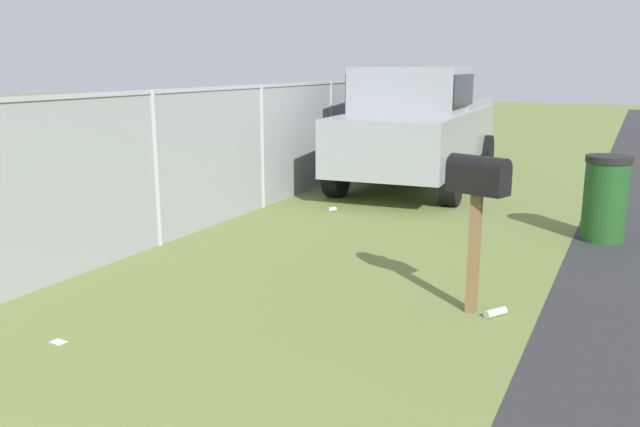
# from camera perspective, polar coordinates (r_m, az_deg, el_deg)

# --- Properties ---
(mailbox) EXTENTS (0.36, 0.56, 1.38)m
(mailbox) POSITION_cam_1_polar(r_m,az_deg,el_deg) (5.68, 13.55, 2.22)
(mailbox) COLOR brown
(mailbox) RESTS_ON ground
(pickup_truck) EXTENTS (5.30, 2.42, 2.09)m
(pickup_truck) POSITION_cam_1_polar(r_m,az_deg,el_deg) (11.84, 8.44, 7.73)
(pickup_truck) COLOR #93999E
(pickup_truck) RESTS_ON ground
(trash_bin) EXTENTS (0.54, 0.54, 1.05)m
(trash_bin) POSITION_cam_1_polar(r_m,az_deg,el_deg) (8.71, 23.59, 1.21)
(trash_bin) COLOR #1E4C1E
(trash_bin) RESTS_ON ground
(fence_section) EXTENTS (14.54, 0.07, 1.84)m
(fence_section) POSITION_cam_1_polar(r_m,az_deg,el_deg) (9.89, -5.08, 6.19)
(fence_section) COLOR #9EA3A8
(fence_section) RESTS_ON ground
(litter_wrapper_midfield_b) EXTENTS (0.09, 0.13, 0.01)m
(litter_wrapper_midfield_b) POSITION_cam_1_polar(r_m,az_deg,el_deg) (5.60, -21.81, -10.32)
(litter_wrapper_midfield_b) COLOR silver
(litter_wrapper_midfield_b) RESTS_ON ground
(litter_bottle_midfield_a) EXTENTS (0.22, 0.18, 0.07)m
(litter_bottle_midfield_a) POSITION_cam_1_polar(r_m,az_deg,el_deg) (5.90, 15.02, -8.31)
(litter_bottle_midfield_a) COLOR #B2D8BF
(litter_bottle_midfield_a) RESTS_ON ground
(litter_can_near_hydrant) EXTENTS (0.14, 0.12, 0.07)m
(litter_can_near_hydrant) POSITION_cam_1_polar(r_m,az_deg,el_deg) (9.70, 1.06, 0.37)
(litter_can_near_hydrant) COLOR silver
(litter_can_near_hydrant) RESTS_ON ground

